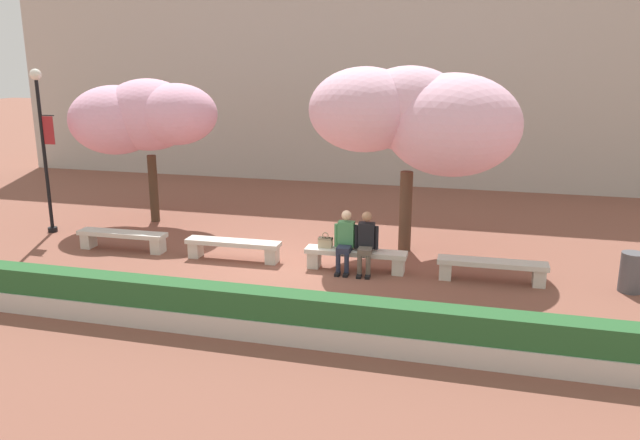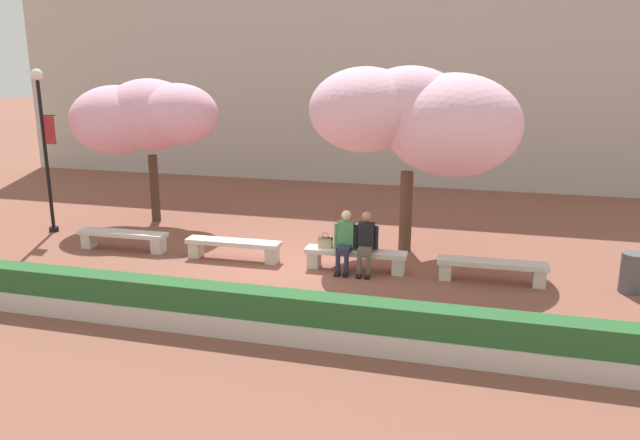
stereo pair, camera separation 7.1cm
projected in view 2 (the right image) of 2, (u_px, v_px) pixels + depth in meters
name	position (u px, v px, depth m)	size (l,w,h in m)	color
ground_plane	(293.00, 265.00, 13.64)	(100.00, 100.00, 0.00)	brown
building_facade	(385.00, 58.00, 23.14)	(28.00, 4.00, 8.81)	#B7B2A8
stone_bench_west_end	(123.00, 237.00, 14.63)	(2.17, 0.46, 0.45)	beige
stone_bench_near_west	(233.00, 246.00, 13.92)	(2.17, 0.46, 0.45)	beige
stone_bench_center	(356.00, 256.00, 13.20)	(2.17, 0.46, 0.45)	beige
stone_bench_near_east	(492.00, 267.00, 12.49)	(2.17, 0.46, 0.45)	beige
person_seated_left	(345.00, 239.00, 13.11)	(0.51, 0.69, 1.29)	black
person_seated_right	(366.00, 240.00, 13.00)	(0.51, 0.70, 1.29)	black
handbag	(325.00, 242.00, 13.32)	(0.30, 0.15, 0.34)	tan
cherry_tree_main	(416.00, 117.00, 13.79)	(4.68, 3.03, 4.23)	#513828
cherry_tree_secondary	(145.00, 117.00, 16.55)	(3.95, 2.62, 3.87)	#473323
lamp_post_with_banner	(44.00, 136.00, 15.66)	(0.54, 0.28, 4.14)	black
planter_hedge_foreground	(226.00, 310.00, 10.17)	(13.65, 0.50, 0.80)	beige
trash_bin	(632.00, 273.00, 11.94)	(0.44, 0.44, 0.78)	#4C4C51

